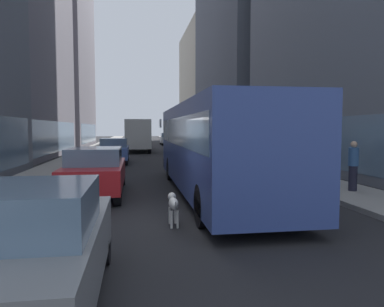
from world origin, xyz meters
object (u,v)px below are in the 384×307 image
at_px(car_blue_hatchback, 114,151).
at_px(transit_bus, 213,143).
at_px(car_white_van, 202,151).
at_px(pedestrian_with_handbag, 308,157).
at_px(pedestrian_in_coat, 353,166).
at_px(car_silver_sedan, 167,139).
at_px(car_grey_wagon, 23,250).
at_px(box_truck, 138,134).
at_px(dalmatian_dog, 173,204).
at_px(traffic_light_near, 315,124).
at_px(car_black_suv, 184,145).
at_px(car_red_coupe, 96,171).

bearing_deg(car_blue_hatchback, transit_bus, -71.18).
height_order(car_white_van, pedestrian_with_handbag, pedestrian_with_handbag).
relative_size(car_blue_hatchback, pedestrian_in_coat, 2.42).
xyz_separation_m(car_silver_sedan, car_blue_hatchback, (-5.60, -24.57, 0.00)).
bearing_deg(pedestrian_in_coat, car_grey_wagon, -142.24).
relative_size(car_white_van, box_truck, 0.62).
xyz_separation_m(car_silver_sedan, dalmatian_dog, (-3.39, -40.17, -0.31)).
relative_size(transit_bus, car_white_van, 2.49).
bearing_deg(car_white_van, box_truck, 107.98).
distance_m(dalmatian_dog, pedestrian_in_coat, 7.06).
xyz_separation_m(car_grey_wagon, pedestrian_with_handbag, (8.81, 10.26, 0.19)).
distance_m(box_truck, traffic_light_near, 23.82).
relative_size(car_blue_hatchback, box_truck, 0.55).
height_order(car_black_suv, box_truck, box_truck).
height_order(dalmatian_dog, pedestrian_in_coat, pedestrian_in_coat).
bearing_deg(transit_bus, car_blue_hatchback, 108.82).
distance_m(box_truck, pedestrian_in_coat, 24.98).
bearing_deg(car_red_coupe, transit_bus, -5.81).
xyz_separation_m(car_red_coupe, car_white_van, (5.60, 10.22, -0.00)).
distance_m(transit_bus, traffic_light_near, 3.76).
distance_m(car_white_van, pedestrian_with_handbag, 8.68).
height_order(car_red_coupe, car_white_van, same).
height_order(transit_bus, car_grey_wagon, transit_bus).
height_order(car_red_coupe, car_black_suv, same).
height_order(box_truck, dalmatian_dog, box_truck).
xyz_separation_m(car_silver_sedan, car_red_coupe, (-5.60, -35.90, 0.01)).
bearing_deg(car_white_van, dalmatian_dog, -103.18).
relative_size(car_blue_hatchback, dalmatian_dog, 4.26).
height_order(transit_bus, pedestrian_in_coat, transit_bus).
bearing_deg(car_blue_hatchback, traffic_light_near, -56.87).
height_order(car_grey_wagon, box_truck, box_truck).
bearing_deg(pedestrian_in_coat, pedestrian_with_handbag, 87.22).
distance_m(car_blue_hatchback, car_black_suv, 9.52).
distance_m(car_grey_wagon, car_black_suv, 27.70).
bearing_deg(pedestrian_in_coat, transit_bus, 167.82).
bearing_deg(pedestrian_with_handbag, box_truck, 109.48).
distance_m(box_truck, pedestrian_with_handbag, 21.63).
distance_m(car_silver_sedan, car_red_coupe, 36.33).
distance_m(car_grey_wagon, pedestrian_in_coat, 10.92).
height_order(car_blue_hatchback, car_black_suv, same).
xyz_separation_m(car_silver_sedan, car_grey_wagon, (-5.60, -43.99, 0.00)).
xyz_separation_m(car_blue_hatchback, pedestrian_with_handbag, (8.81, -9.17, 0.19)).
relative_size(car_silver_sedan, pedestrian_in_coat, 2.36).
xyz_separation_m(dalmatian_dog, pedestrian_in_coat, (6.43, 2.87, 0.50)).
relative_size(car_white_van, pedestrian_with_handbag, 2.74).
height_order(car_blue_hatchback, dalmatian_dog, car_blue_hatchback).
distance_m(car_grey_wagon, pedestrian_with_handbag, 13.52).
bearing_deg(car_black_suv, car_grey_wagon, -101.66).
relative_size(car_grey_wagon, car_red_coupe, 0.82).
height_order(car_silver_sedan, pedestrian_in_coat, pedestrian_in_coat).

